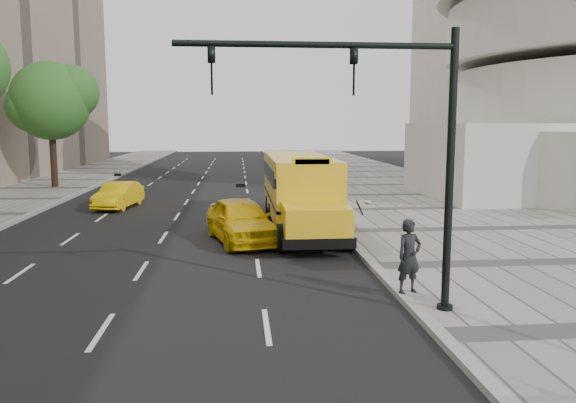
{
  "coord_description": "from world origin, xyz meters",
  "views": [
    {
      "loc": [
        1.93,
        -21.66,
        4.34
      ],
      "look_at": [
        3.5,
        -4.0,
        1.9
      ],
      "focal_mm": 35.0,
      "sensor_mm": 36.0,
      "label": 1
    }
  ],
  "objects": [
    {
      "name": "ground",
      "position": [
        0.0,
        0.0,
        0.0
      ],
      "size": [
        140.0,
        140.0,
        0.0
      ],
      "primitive_type": "plane",
      "color": "black",
      "rests_on": "ground"
    },
    {
      "name": "sidewalk_museum",
      "position": [
        12.0,
        0.0,
        0.07
      ],
      "size": [
        12.0,
        140.0,
        0.15
      ],
      "primitive_type": "cube",
      "color": "gray",
      "rests_on": "ground"
    },
    {
      "name": "curb_museum",
      "position": [
        6.0,
        0.0,
        0.07
      ],
      "size": [
        0.3,
        140.0,
        0.15
      ],
      "primitive_type": "cube",
      "color": "gray",
      "rests_on": "ground"
    },
    {
      "name": "tree_c",
      "position": [
        -10.4,
        17.51,
        5.94
      ],
      "size": [
        5.85,
        5.2,
        8.5
      ],
      "color": "black",
      "rests_on": "ground"
    },
    {
      "name": "school_bus",
      "position": [
        4.5,
        1.9,
        1.76
      ],
      "size": [
        2.96,
        11.56,
        3.19
      ],
      "color": "yellow",
      "rests_on": "ground"
    },
    {
      "name": "taxi_near",
      "position": [
        2.0,
        -1.05,
        0.82
      ],
      "size": [
        3.04,
        5.15,
        1.64
      ],
      "primitive_type": "imported",
      "rotation": [
        0.0,
        0.0,
        0.24
      ],
      "color": "#EABB07",
      "rests_on": "ground"
    },
    {
      "name": "taxi_far",
      "position": [
        -4.32,
        8.08,
        0.67
      ],
      "size": [
        2.06,
        4.26,
        1.35
      ],
      "primitive_type": "imported",
      "rotation": [
        0.0,
        0.0,
        -0.16
      ],
      "color": "#EABB07",
      "rests_on": "ground"
    },
    {
      "name": "pedestrian",
      "position": [
        6.15,
        -8.33,
        1.08
      ],
      "size": [
        0.79,
        0.64,
        1.86
      ],
      "primitive_type": "imported",
      "rotation": [
        0.0,
        0.0,
        0.33
      ],
      "color": "black",
      "rests_on": "sidewalk_museum"
    },
    {
      "name": "traffic_signal",
      "position": [
        5.19,
        -9.65,
        4.09
      ],
      "size": [
        6.18,
        0.36,
        6.4
      ],
      "color": "black",
      "rests_on": "ground"
    }
  ]
}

